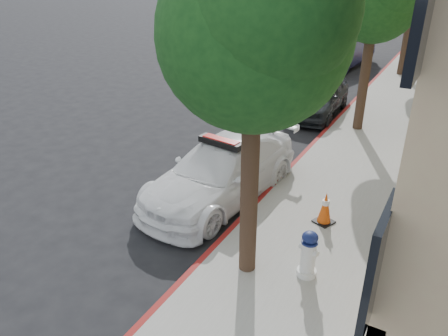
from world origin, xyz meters
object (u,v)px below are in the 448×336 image
parked_car_mid (319,97)px  fire_hydrant (308,254)px  police_car (221,171)px  traffic_cone (325,208)px  parked_car_far (342,50)px

parked_car_mid → fire_hydrant: (2.71, -8.73, -0.07)m
police_car → traffic_cone: size_ratio=6.85×
parked_car_mid → parked_car_far: (-1.28, 7.59, 0.16)m
parked_car_mid → traffic_cone: (2.46, -6.95, -0.16)m
fire_hydrant → parked_car_mid: bearing=125.3°
parked_car_far → fire_hydrant: size_ratio=5.56×
parked_car_mid → fire_hydrant: size_ratio=4.32×
police_car → fire_hydrant: police_car is taller
parked_car_far → traffic_cone: parked_car_far is taller
police_car → traffic_cone: (2.56, -0.10, -0.18)m
parked_car_far → fire_hydrant: 16.81m
traffic_cone → police_car: bearing=177.8°
parked_car_mid → parked_car_far: parked_car_far is taller
parked_car_far → fire_hydrant: (3.99, -16.33, -0.24)m
parked_car_mid → parked_car_far: 7.70m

